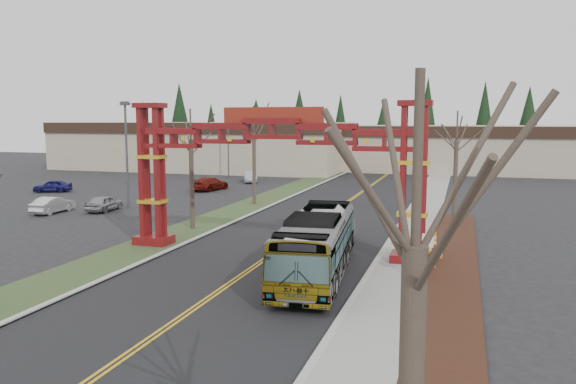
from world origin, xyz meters
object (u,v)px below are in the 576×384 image
at_px(retail_building_east, 460,148).
at_px(bare_tree_right_near, 415,250).
at_px(retail_building_west, 207,145).
at_px(barrel_mid, 438,252).
at_px(gateway_arch, 273,153).
at_px(barrel_south, 431,260).
at_px(parked_car_far_a, 250,177).
at_px(parked_car_near_b, 53,205).
at_px(barrel_north, 432,239).
at_px(street_sign, 427,248).
at_px(parked_car_near_a, 104,203).
at_px(transit_bus, 317,245).
at_px(parked_car_mid_a, 210,184).
at_px(light_pole_mid, 126,137).
at_px(light_pole_near, 126,147).
at_px(bare_tree_median_mid, 191,140).
at_px(light_pole_far, 228,142).
at_px(bare_tree_median_far, 254,134).
at_px(parked_car_mid_b, 52,186).
at_px(silver_sedan, 332,231).
at_px(bare_tree_right_far, 457,140).

xyz_separation_m(retail_building_east, bare_tree_right_near, (0.00, -85.55, 2.71)).
bearing_deg(retail_building_west, barrel_mid, -53.14).
bearing_deg(gateway_arch, barrel_south, -4.50).
xyz_separation_m(retail_building_east, parked_car_far_a, (-25.29, -26.39, -2.80)).
xyz_separation_m(parked_car_near_b, bare_tree_right_near, (32.72, -31.93, 5.52)).
bearing_deg(barrel_north, street_sign, -88.65).
relative_size(gateway_arch, parked_car_near_a, 4.49).
distance_m(transit_bus, barrel_north, 10.05).
distance_m(parked_car_mid_a, light_pole_mid, 13.52).
relative_size(parked_car_near_b, light_pole_near, 0.45).
xyz_separation_m(parked_car_mid_a, barrel_north, (25.50, -22.00, -0.26)).
distance_m(bare_tree_median_mid, light_pole_far, 37.60).
height_order(retail_building_west, bare_tree_median_mid, bare_tree_median_mid).
bearing_deg(bare_tree_median_far, parked_car_mid_b, 175.22).
bearing_deg(parked_car_near_a, retail_building_east, -123.03).
height_order(silver_sedan, light_pole_near, light_pole_near).
bearing_deg(light_pole_near, silver_sedan, -22.88).
height_order(bare_tree_right_near, light_pole_mid, light_pole_mid).
relative_size(light_pole_mid, street_sign, 4.20).
height_order(bare_tree_median_mid, bare_tree_median_far, bare_tree_median_far).
bearing_deg(barrel_mid, bare_tree_right_near, -88.53).
bearing_deg(bare_tree_right_far, parked_car_mid_a, 152.40).
xyz_separation_m(parked_car_far_a, bare_tree_right_far, (25.29, -22.94, 5.66)).
xyz_separation_m(parked_car_mid_b, bare_tree_right_far, (42.52, -7.33, 5.69)).
bearing_deg(bare_tree_right_near, bare_tree_median_far, 113.45).
relative_size(bare_tree_median_far, barrel_mid, 9.85).
relative_size(bare_tree_median_mid, light_pole_near, 0.92).
relative_size(parked_car_mid_b, barrel_north, 4.03).
distance_m(gateway_arch, light_pole_far, 45.65).
bearing_deg(parked_car_near_a, bare_tree_median_mid, 151.57).
distance_m(transit_bus, parked_car_mid_a, 36.70).
xyz_separation_m(retail_building_west, bare_tree_median_far, (22.00, -36.06, 2.86)).
bearing_deg(parked_car_near_a, bare_tree_right_far, -179.38).
xyz_separation_m(gateway_arch, bare_tree_median_far, (-8.00, 17.90, 0.63)).
distance_m(silver_sedan, parked_car_far_a, 36.29).
height_order(retail_building_west, street_sign, retail_building_west).
height_order(parked_car_near_a, parked_car_mid_b, parked_car_near_a).
height_order(parked_car_far_a, light_pole_far, light_pole_far).
height_order(retail_building_west, parked_car_mid_b, retail_building_west).
height_order(parked_car_near_a, light_pole_mid, light_pole_mid).
bearing_deg(silver_sedan, parked_car_mid_b, 161.58).
relative_size(barrel_mid, barrel_north, 0.91).
xyz_separation_m(retail_building_east, parked_car_near_b, (-32.72, -53.62, -2.81)).
bearing_deg(light_pole_far, retail_building_west, 125.70).
distance_m(bare_tree_right_near, light_pole_far, 71.24).
relative_size(parked_car_mid_a, bare_tree_median_far, 0.59).
bearing_deg(barrel_mid, parked_car_mid_b, 156.17).
bearing_deg(bare_tree_median_far, parked_car_mid_a, 135.01).
xyz_separation_m(retail_building_east, transit_bus, (-6.32, -65.95, -1.87)).
bearing_deg(gateway_arch, retail_building_west, 119.07).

